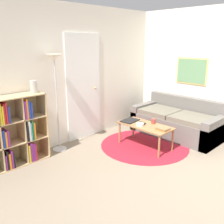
# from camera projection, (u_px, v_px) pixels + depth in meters

# --- Properties ---
(ground_plane) EXTENTS (14.00, 14.00, 0.00)m
(ground_plane) POSITION_uv_depth(u_px,v_px,m) (197.00, 193.00, 3.29)
(ground_plane) COLOR gray
(wall_back) EXTENTS (7.28, 0.11, 2.60)m
(wall_back) POSITION_uv_depth(u_px,v_px,m) (74.00, 76.00, 4.78)
(wall_back) COLOR silver
(wall_back) RESTS_ON ground_plane
(wall_right) EXTENTS (0.08, 5.65, 2.60)m
(wall_right) POSITION_uv_depth(u_px,v_px,m) (194.00, 72.00, 5.30)
(wall_right) COLOR silver
(wall_right) RESTS_ON ground_plane
(rug) EXTENTS (1.68, 1.68, 0.01)m
(rug) POSITION_uv_depth(u_px,v_px,m) (144.00, 145.00, 4.81)
(rug) COLOR maroon
(rug) RESTS_ON ground_plane
(bookshelf) EXTENTS (1.16, 0.34, 1.13)m
(bookshelf) POSITION_uv_depth(u_px,v_px,m) (6.00, 134.00, 3.86)
(bookshelf) COLOR tan
(bookshelf) RESTS_ON ground_plane
(floor_lamp) EXTENTS (0.28, 0.28, 1.73)m
(floor_lamp) POSITION_uv_depth(u_px,v_px,m) (55.00, 72.00, 4.23)
(floor_lamp) COLOR #B7B7BC
(floor_lamp) RESTS_ON ground_plane
(couch) EXTENTS (0.90, 1.81, 0.77)m
(couch) POSITION_uv_depth(u_px,v_px,m) (178.00, 122.00, 5.32)
(couch) COLOR #66605B
(couch) RESTS_ON ground_plane
(coffee_table) EXTENTS (0.49, 1.02, 0.43)m
(coffee_table) POSITION_uv_depth(u_px,v_px,m) (145.00, 127.00, 4.65)
(coffee_table) COLOR #996B42
(coffee_table) RESTS_ON ground_plane
(laptop) EXTENTS (0.38, 0.29, 0.02)m
(laptop) POSITION_uv_depth(u_px,v_px,m) (130.00, 121.00, 4.86)
(laptop) COLOR black
(laptop) RESTS_ON coffee_table
(bowl) EXTENTS (0.14, 0.14, 0.05)m
(bowl) POSITION_uv_depth(u_px,v_px,m) (140.00, 124.00, 4.58)
(bowl) COLOR silver
(bowl) RESTS_ON coffee_table
(book_stack_on_table) EXTENTS (0.17, 0.22, 0.04)m
(book_stack_on_table) POSITION_uv_depth(u_px,v_px,m) (163.00, 129.00, 4.38)
(book_stack_on_table) COLOR orange
(book_stack_on_table) RESTS_ON coffee_table
(cup) EXTENTS (0.08, 0.08, 0.09)m
(cup) POSITION_uv_depth(u_px,v_px,m) (153.00, 121.00, 4.70)
(cup) COLOR #A33D33
(cup) RESTS_ON coffee_table
(remote) EXTENTS (0.08, 0.17, 0.02)m
(remote) POSITION_uv_depth(u_px,v_px,m) (142.00, 123.00, 4.72)
(remote) COLOR black
(remote) RESTS_ON coffee_table
(vase_on_shelf) EXTENTS (0.11, 0.11, 0.20)m
(vase_on_shelf) POSITION_uv_depth(u_px,v_px,m) (34.00, 87.00, 4.02)
(vase_on_shelf) COLOR #B7B2A8
(vase_on_shelf) RESTS_ON bookshelf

